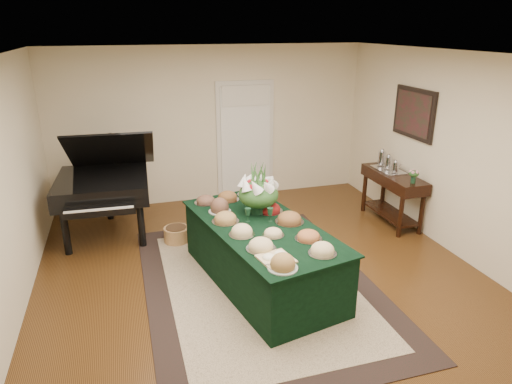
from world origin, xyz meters
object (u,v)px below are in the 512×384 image
object	(u,v)px
grand_piano	(104,185)
mahogany_sideboard	(393,185)
floral_centerpiece	(258,190)
buffet_table	(261,254)

from	to	relation	value
grand_piano	mahogany_sideboard	xyz separation A→B (m)	(4.35, -0.81, -0.17)
grand_piano	mahogany_sideboard	world-z (taller)	grand_piano
floral_centerpiece	grand_piano	world-z (taller)	grand_piano
buffet_table	floral_centerpiece	distance (m)	0.79
floral_centerpiece	mahogany_sideboard	distance (m)	2.63
buffet_table	grand_piano	world-z (taller)	grand_piano
floral_centerpiece	buffet_table	bearing A→B (deg)	-101.85
buffet_table	mahogany_sideboard	bearing A→B (deg)	24.65
mahogany_sideboard	floral_centerpiece	bearing A→B (deg)	-162.24
mahogany_sideboard	grand_piano	bearing A→B (deg)	169.44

